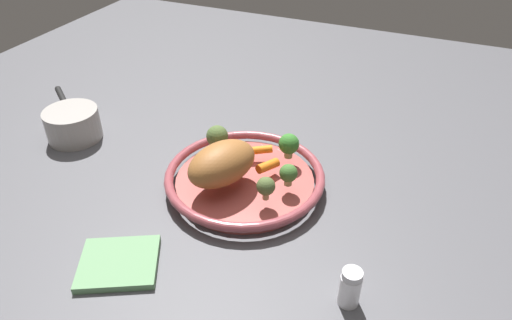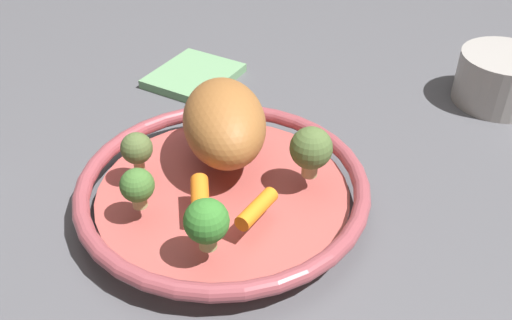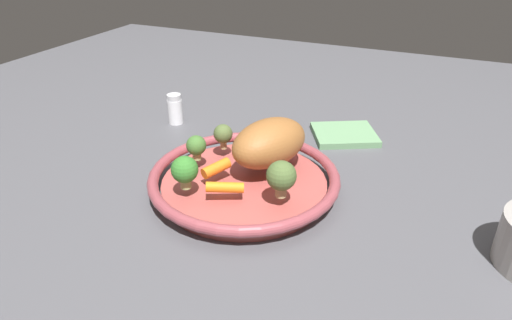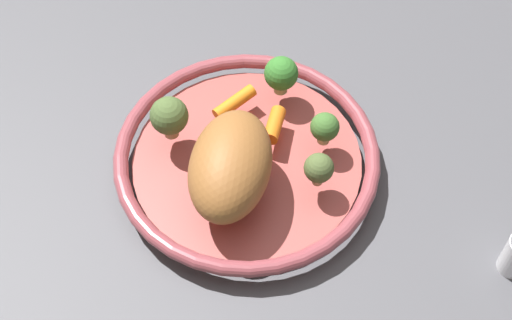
{
  "view_description": "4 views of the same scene",
  "coord_description": "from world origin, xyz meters",
  "px_view_note": "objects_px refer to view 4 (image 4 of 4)",
  "views": [
    {
      "loc": [
        0.34,
        -0.73,
        0.64
      ],
      "look_at": [
        0.02,
        0.01,
        0.07
      ],
      "focal_mm": 32.83,
      "sensor_mm": 36.0,
      "label": 1
    },
    {
      "loc": [
        0.24,
        0.46,
        0.45
      ],
      "look_at": [
        -0.03,
        0.03,
        0.08
      ],
      "focal_mm": 39.73,
      "sensor_mm": 36.0,
      "label": 2
    },
    {
      "loc": [
        -0.3,
        0.63,
        0.45
      ],
      "look_at": [
        -0.03,
        0.01,
        0.08
      ],
      "focal_mm": 31.49,
      "sensor_mm": 36.0,
      "label": 3
    },
    {
      "loc": [
        -0.12,
        -0.56,
        0.85
      ],
      "look_at": [
        0.01,
        -0.03,
        0.06
      ],
      "focal_mm": 53.92,
      "sensor_mm": 36.0,
      "label": 4
    }
  ],
  "objects_px": {
    "roast_chicken_piece": "(230,166)",
    "broccoli_floret_mid": "(319,169)",
    "broccoli_floret_edge": "(169,116)",
    "baby_carrot_back": "(274,125)",
    "broccoli_floret_large": "(281,74)",
    "serving_bowl": "(247,160)",
    "broccoli_floret_small": "(325,128)",
    "baby_carrot_left": "(237,102)"
  },
  "relations": [
    {
      "from": "roast_chicken_piece",
      "to": "broccoli_floret_mid",
      "type": "distance_m",
      "value": 0.11
    },
    {
      "from": "broccoli_floret_mid",
      "to": "broccoli_floret_edge",
      "type": "bearing_deg",
      "value": 145.17
    },
    {
      "from": "baby_carrot_back",
      "to": "broccoli_floret_large",
      "type": "distance_m",
      "value": 0.07
    },
    {
      "from": "serving_bowl",
      "to": "broccoli_floret_large",
      "type": "height_order",
      "value": "broccoli_floret_large"
    },
    {
      "from": "broccoli_floret_large",
      "to": "broccoli_floret_small",
      "type": "bearing_deg",
      "value": -70.33
    },
    {
      "from": "serving_bowl",
      "to": "baby_carrot_left",
      "type": "xyz_separation_m",
      "value": [
        0.0,
        0.08,
        0.03
      ]
    },
    {
      "from": "broccoli_floret_mid",
      "to": "baby_carrot_back",
      "type": "bearing_deg",
      "value": 109.77
    },
    {
      "from": "broccoli_floret_small",
      "to": "baby_carrot_back",
      "type": "bearing_deg",
      "value": 151.57
    },
    {
      "from": "baby_carrot_left",
      "to": "broccoli_floret_edge",
      "type": "distance_m",
      "value": 0.1
    },
    {
      "from": "baby_carrot_back",
      "to": "baby_carrot_left",
      "type": "relative_size",
      "value": 0.84
    },
    {
      "from": "broccoli_floret_small",
      "to": "broccoli_floret_mid",
      "type": "relative_size",
      "value": 0.95
    },
    {
      "from": "roast_chicken_piece",
      "to": "broccoli_floret_mid",
      "type": "relative_size",
      "value": 3.14
    },
    {
      "from": "baby_carrot_left",
      "to": "broccoli_floret_small",
      "type": "relative_size",
      "value": 1.31
    },
    {
      "from": "broccoli_floret_small",
      "to": "roast_chicken_piece",
      "type": "bearing_deg",
      "value": -162.85
    },
    {
      "from": "serving_bowl",
      "to": "baby_carrot_back",
      "type": "bearing_deg",
      "value": 31.31
    },
    {
      "from": "broccoli_floret_large",
      "to": "broccoli_floret_edge",
      "type": "relative_size",
      "value": 0.91
    },
    {
      "from": "serving_bowl",
      "to": "broccoli_floret_large",
      "type": "xyz_separation_m",
      "value": [
        0.07,
        0.09,
        0.05
      ]
    },
    {
      "from": "roast_chicken_piece",
      "to": "broccoli_floret_small",
      "type": "height_order",
      "value": "roast_chicken_piece"
    },
    {
      "from": "serving_bowl",
      "to": "broccoli_floret_large",
      "type": "distance_m",
      "value": 0.12
    },
    {
      "from": "broccoli_floret_large",
      "to": "roast_chicken_piece",
      "type": "bearing_deg",
      "value": -125.68
    },
    {
      "from": "serving_bowl",
      "to": "broccoli_floret_edge",
      "type": "relative_size",
      "value": 5.47
    },
    {
      "from": "baby_carrot_left",
      "to": "broccoli_floret_edge",
      "type": "xyz_separation_m",
      "value": [
        -0.09,
        -0.03,
        0.03
      ]
    },
    {
      "from": "baby_carrot_back",
      "to": "broccoli_floret_mid",
      "type": "bearing_deg",
      "value": -70.23
    },
    {
      "from": "baby_carrot_back",
      "to": "roast_chicken_piece",
      "type": "bearing_deg",
      "value": -135.39
    },
    {
      "from": "broccoli_floret_edge",
      "to": "broccoli_floret_mid",
      "type": "xyz_separation_m",
      "value": [
        0.16,
        -0.11,
        -0.01
      ]
    },
    {
      "from": "broccoli_floret_edge",
      "to": "broccoli_floret_mid",
      "type": "height_order",
      "value": "broccoli_floret_edge"
    },
    {
      "from": "baby_carrot_left",
      "to": "broccoli_floret_mid",
      "type": "relative_size",
      "value": 1.25
    },
    {
      "from": "roast_chicken_piece",
      "to": "baby_carrot_left",
      "type": "height_order",
      "value": "roast_chicken_piece"
    },
    {
      "from": "baby_carrot_left",
      "to": "roast_chicken_piece",
      "type": "bearing_deg",
      "value": -105.27
    },
    {
      "from": "baby_carrot_left",
      "to": "broccoli_floret_large",
      "type": "xyz_separation_m",
      "value": [
        0.06,
        0.01,
        0.02
      ]
    },
    {
      "from": "broccoli_floret_mid",
      "to": "broccoli_floret_large",
      "type": "bearing_deg",
      "value": 93.28
    },
    {
      "from": "broccoli_floret_edge",
      "to": "broccoli_floret_small",
      "type": "height_order",
      "value": "broccoli_floret_edge"
    },
    {
      "from": "broccoli_floret_mid",
      "to": "serving_bowl",
      "type": "bearing_deg",
      "value": 139.01
    },
    {
      "from": "broccoli_floret_small",
      "to": "broccoli_floret_mid",
      "type": "xyz_separation_m",
      "value": [
        -0.02,
        -0.06,
        0.0
      ]
    },
    {
      "from": "broccoli_floret_small",
      "to": "broccoli_floret_edge",
      "type": "bearing_deg",
      "value": 164.01
    },
    {
      "from": "roast_chicken_piece",
      "to": "broccoli_floret_edge",
      "type": "relative_size",
      "value": 2.5
    },
    {
      "from": "roast_chicken_piece",
      "to": "broccoli_floret_large",
      "type": "distance_m",
      "value": 0.17
    },
    {
      "from": "baby_carrot_left",
      "to": "broccoli_floret_mid",
      "type": "bearing_deg",
      "value": -62.78
    },
    {
      "from": "baby_carrot_back",
      "to": "broccoli_floret_small",
      "type": "xyz_separation_m",
      "value": [
        0.06,
        -0.03,
        0.02
      ]
    },
    {
      "from": "baby_carrot_back",
      "to": "broccoli_floret_edge",
      "type": "bearing_deg",
      "value": 170.07
    },
    {
      "from": "broccoli_floret_large",
      "to": "broccoli_floret_edge",
      "type": "bearing_deg",
      "value": -165.67
    },
    {
      "from": "serving_bowl",
      "to": "baby_carrot_back",
      "type": "xyz_separation_m",
      "value": [
        0.04,
        0.03,
        0.03
      ]
    }
  ]
}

